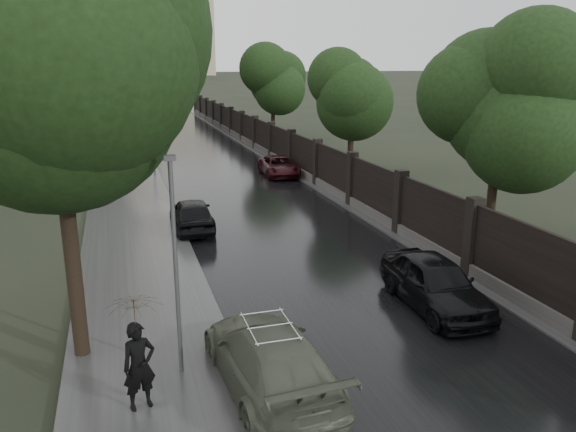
% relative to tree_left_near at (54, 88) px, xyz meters
% --- Properties ---
extents(ground, '(800.00, 800.00, 0.00)m').
position_rel_tree_left_near_xyz_m(ground, '(7.60, -3.00, -6.42)').
color(ground, black).
rests_on(ground, ground).
extents(road, '(8.00, 420.00, 0.02)m').
position_rel_tree_left_near_xyz_m(road, '(7.60, 187.00, -6.41)').
color(road, black).
rests_on(road, ground).
extents(sidewalk_left, '(4.00, 420.00, 0.16)m').
position_rel_tree_left_near_xyz_m(sidewalk_left, '(1.60, 187.00, -6.34)').
color(sidewalk_left, '#2D2D2D').
rests_on(sidewalk_left, ground).
extents(verge_right, '(3.00, 420.00, 0.08)m').
position_rel_tree_left_near_xyz_m(verge_right, '(13.10, 187.00, -6.38)').
color(verge_right, '#2D2D2D').
rests_on(verge_right, ground).
extents(fence_right, '(0.45, 75.72, 2.70)m').
position_rel_tree_left_near_xyz_m(fence_right, '(12.20, 29.01, -5.41)').
color(fence_right, '#383533').
rests_on(fence_right, ground).
extents(tree_left_near, '(5.44, 5.44, 9.16)m').
position_rel_tree_left_near_xyz_m(tree_left_near, '(0.00, 0.00, 0.00)').
color(tree_left_near, black).
rests_on(tree_left_near, ground).
extents(tree_left_far, '(4.25, 4.25, 7.39)m').
position_rel_tree_left_near_xyz_m(tree_left_far, '(-0.40, 27.00, -1.18)').
color(tree_left_far, black).
rests_on(tree_left_far, ground).
extents(tree_right_a, '(4.08, 4.08, 7.01)m').
position_rel_tree_left_near_xyz_m(tree_right_a, '(15.10, 5.00, -1.47)').
color(tree_right_a, black).
rests_on(tree_right_a, ground).
extents(tree_right_b, '(4.08, 4.08, 7.01)m').
position_rel_tree_left_near_xyz_m(tree_right_b, '(15.10, 19.00, -1.47)').
color(tree_right_b, black).
rests_on(tree_right_b, ground).
extents(tree_right_c, '(4.08, 4.08, 7.01)m').
position_rel_tree_left_near_xyz_m(tree_right_c, '(15.10, 37.00, -1.47)').
color(tree_right_c, black).
rests_on(tree_right_c, ground).
extents(lamp_post, '(0.25, 0.12, 5.11)m').
position_rel_tree_left_near_xyz_m(lamp_post, '(2.20, -1.50, -3.75)').
color(lamp_post, '#59595E').
rests_on(lamp_post, ground).
extents(traffic_light, '(0.16, 0.32, 4.00)m').
position_rel_tree_left_near_xyz_m(traffic_light, '(3.30, 21.99, -4.02)').
color(traffic_light, '#59595E').
rests_on(traffic_light, ground).
extents(volga_sedan, '(2.39, 5.21, 1.48)m').
position_rel_tree_left_near_xyz_m(volga_sedan, '(4.00, -2.60, -5.68)').
color(volga_sedan, '#494E3E').
rests_on(volga_sedan, ground).
extents(hatchback_left, '(1.75, 4.18, 1.41)m').
position_rel_tree_left_near_xyz_m(hatchback_left, '(4.00, 10.03, -5.71)').
color(hatchback_left, black).
rests_on(hatchback_left, ground).
extents(car_right_near, '(1.96, 4.56, 1.53)m').
position_rel_tree_left_near_xyz_m(car_right_near, '(9.71, 0.13, -5.65)').
color(car_right_near, black).
rests_on(car_right_near, ground).
extents(car_right_far, '(2.21, 4.48, 1.22)m').
position_rel_tree_left_near_xyz_m(car_right_far, '(10.85, 20.35, -5.81)').
color(car_right_far, black).
rests_on(car_right_far, ground).
extents(pedestrian_umbrella, '(1.33, 1.35, 2.89)m').
position_rel_tree_left_near_xyz_m(pedestrian_umbrella, '(1.27, -2.67, -4.34)').
color(pedestrian_umbrella, black).
rests_on(pedestrian_umbrella, sidewalk_left).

